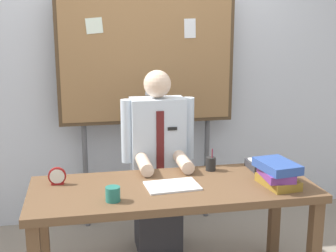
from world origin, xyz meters
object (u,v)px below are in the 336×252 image
(bulletin_board, at_px, (147,61))
(open_notebook, at_px, (172,186))
(paper_tray, at_px, (267,164))
(book_stack, at_px, (277,173))
(coffee_mug, at_px, (113,194))
(desk, at_px, (173,198))
(pen_holder, at_px, (211,164))
(desk_clock, at_px, (57,177))
(person, at_px, (158,169))

(bulletin_board, bearing_deg, open_notebook, -90.58)
(paper_tray, bearing_deg, bulletin_board, 130.46)
(book_stack, distance_m, coffee_mug, 1.04)
(bulletin_board, relative_size, open_notebook, 6.07)
(desk, xyz_separation_m, open_notebook, (-0.01, -0.02, 0.09))
(open_notebook, xyz_separation_m, pen_holder, (0.33, 0.27, 0.04))
(open_notebook, height_order, coffee_mug, coffee_mug)
(book_stack, relative_size, open_notebook, 0.96)
(book_stack, bearing_deg, desk_clock, 167.73)
(desk_clock, distance_m, coffee_mug, 0.48)
(desk, bearing_deg, pen_holder, 37.54)
(person, height_order, pen_holder, person)
(book_stack, relative_size, desk_clock, 2.78)
(paper_tray, bearing_deg, desk, -163.45)
(person, xyz_separation_m, pen_holder, (0.32, -0.32, 0.13))
(book_stack, distance_m, pen_holder, 0.50)
(desk, relative_size, person, 1.28)
(desk, relative_size, book_stack, 5.71)
(book_stack, distance_m, desk_clock, 1.40)
(desk_clock, bearing_deg, desk, -12.73)
(open_notebook, distance_m, coffee_mug, 0.42)
(pen_holder, bearing_deg, book_stack, -49.56)
(bulletin_board, height_order, coffee_mug, bulletin_board)
(bulletin_board, bearing_deg, coffee_mug, -107.63)
(desk_clock, bearing_deg, person, 29.24)
(open_notebook, height_order, desk_clock, desk_clock)
(person, height_order, book_stack, person)
(person, xyz_separation_m, open_notebook, (-0.01, -0.59, 0.08))
(coffee_mug, bearing_deg, desk_clock, 133.22)
(person, xyz_separation_m, bulletin_board, (-0.00, 0.49, 0.78))
(desk, height_order, coffee_mug, coffee_mug)
(book_stack, bearing_deg, coffee_mug, -177.17)
(book_stack, bearing_deg, bulletin_board, 118.23)
(bulletin_board, height_order, open_notebook, bulletin_board)
(desk, bearing_deg, book_stack, -11.75)
(paper_tray, bearing_deg, person, 153.93)
(person, bearing_deg, desk_clock, -150.76)
(pen_holder, relative_size, paper_tray, 0.62)
(coffee_mug, height_order, paper_tray, coffee_mug)
(person, height_order, paper_tray, person)
(desk_clock, relative_size, paper_tray, 0.44)
(desk, distance_m, paper_tray, 0.76)
(paper_tray, bearing_deg, pen_holder, 175.69)
(open_notebook, bearing_deg, desk, 61.08)
(person, distance_m, paper_tray, 0.81)
(open_notebook, xyz_separation_m, coffee_mug, (-0.39, -0.16, 0.04))
(desk, xyz_separation_m, pen_holder, (0.32, 0.25, 0.14))
(person, relative_size, desk_clock, 12.41)
(open_notebook, height_order, pen_holder, pen_holder)
(bulletin_board, distance_m, book_stack, 1.49)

